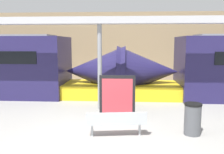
% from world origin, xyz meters
% --- Properties ---
extents(ground_plane, '(60.00, 60.00, 0.00)m').
position_xyz_m(ground_plane, '(0.00, 0.00, 0.00)').
color(ground_plane, '#9E9B96').
extents(station_wall, '(56.00, 0.20, 5.00)m').
position_xyz_m(station_wall, '(0.00, 11.82, 2.50)').
color(station_wall, '#9E8460').
rests_on(station_wall, ground_plane).
extents(bench_near, '(1.84, 0.68, 0.78)m').
position_xyz_m(bench_near, '(0.52, 0.52, 0.47)').
color(bench_near, '#ADB2B7').
rests_on(bench_near, ground_plane).
extents(trash_bin, '(0.52, 0.52, 0.97)m').
position_xyz_m(trash_bin, '(2.82, 0.85, 0.49)').
color(trash_bin, '#4C4F54').
rests_on(trash_bin, ground_plane).
extents(poster_board, '(1.27, 0.07, 1.65)m').
position_xyz_m(poster_board, '(0.48, 2.05, 0.83)').
color(poster_board, black).
rests_on(poster_board, ground_plane).
extents(support_column_near, '(0.18, 0.18, 3.54)m').
position_xyz_m(support_column_near, '(-0.32, 3.64, 1.77)').
color(support_column_near, gray).
rests_on(support_column_near, ground_plane).
extents(canopy_beam, '(28.00, 0.60, 0.28)m').
position_xyz_m(canopy_beam, '(-0.32, 3.64, 3.68)').
color(canopy_beam, '#B7B7BC').
rests_on(canopy_beam, support_column_near).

